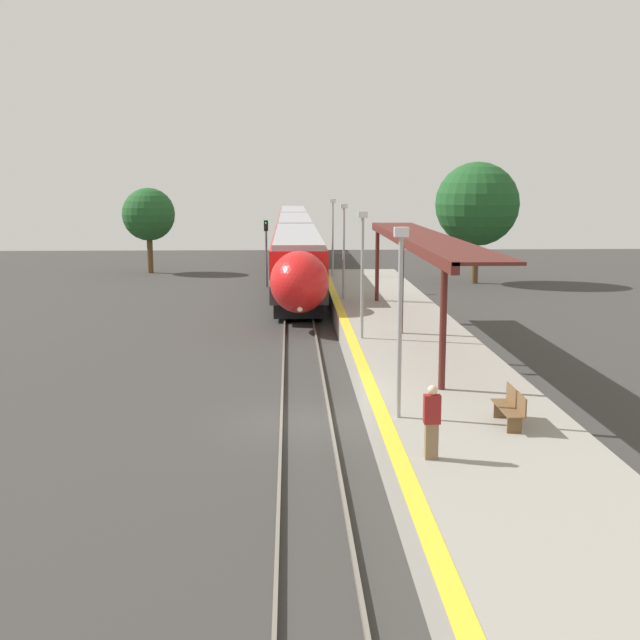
{
  "coord_description": "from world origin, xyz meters",
  "views": [
    {
      "loc": [
        -0.44,
        -22.72,
        7.02
      ],
      "look_at": [
        0.6,
        4.87,
        2.22
      ],
      "focal_mm": 45.0,
      "sensor_mm": 36.0,
      "label": 1
    }
  ],
  "objects": [
    {
      "name": "platform_right",
      "position": [
        4.23,
        0.0,
        0.52
      ],
      "size": [
        5.02,
        64.0,
        1.05
      ],
      "color": "gray",
      "rests_on": "ground_plane"
    },
    {
      "name": "railway_signal",
      "position": [
        -2.01,
        30.99,
        2.71
      ],
      "size": [
        0.28,
        0.28,
        4.44
      ],
      "color": "#59595E",
      "rests_on": "ground_plane"
    },
    {
      "name": "person_waiting",
      "position": [
        2.61,
        -6.11,
        1.89
      ],
      "size": [
        0.36,
        0.22,
        1.65
      ],
      "color": "#7F6647",
      "rests_on": "platform_right"
    },
    {
      "name": "lamppost_farthest",
      "position": [
        2.31,
        28.56,
        3.85
      ],
      "size": [
        0.36,
        0.2,
        4.86
      ],
      "color": "#9E9EA3",
      "rests_on": "platform_right"
    },
    {
      "name": "rail_right",
      "position": [
        0.72,
        0.0,
        0.07
      ],
      "size": [
        0.08,
        90.0,
        0.15
      ],
      "primitive_type": "cube",
      "color": "slate",
      "rests_on": "ground_plane"
    },
    {
      "name": "background_tree_left",
      "position": [
        -11.23,
        39.54,
        4.48
      ],
      "size": [
        4.02,
        4.02,
        6.52
      ],
      "color": "brown",
      "rests_on": "ground_plane"
    },
    {
      "name": "station_canopy",
      "position": [
        4.53,
        8.5,
        4.67
      ],
      "size": [
        2.02,
        20.49,
        3.87
      ],
      "color": "#511E19",
      "rests_on": "platform_right"
    },
    {
      "name": "lamppost_near",
      "position": [
        2.31,
        -2.98,
        3.85
      ],
      "size": [
        0.36,
        0.2,
        4.86
      ],
      "color": "#9E9EA3",
      "rests_on": "platform_right"
    },
    {
      "name": "platform_bench",
      "position": [
        5.01,
        -3.76,
        1.52
      ],
      "size": [
        0.44,
        1.69,
        0.89
      ],
      "color": "brown",
      "rests_on": "platform_right"
    },
    {
      "name": "ground_plane",
      "position": [
        0.0,
        0.0,
        0.0
      ],
      "size": [
        120.0,
        120.0,
        0.0
      ],
      "primitive_type": "plane",
      "color": "#383533"
    },
    {
      "name": "background_tree_right",
      "position": [
        12.41,
        32.21,
        5.45
      ],
      "size": [
        5.73,
        5.73,
        8.33
      ],
      "color": "brown",
      "rests_on": "ground_plane"
    },
    {
      "name": "train",
      "position": [
        0.0,
        45.49,
        2.27
      ],
      "size": [
        2.91,
        65.62,
        3.97
      ],
      "color": "black",
      "rests_on": "ground_plane"
    },
    {
      "name": "lamppost_mid",
      "position": [
        2.31,
        7.53,
        3.85
      ],
      "size": [
        0.36,
        0.2,
        4.86
      ],
      "color": "#9E9EA3",
      "rests_on": "platform_right"
    },
    {
      "name": "rail_left",
      "position": [
        -0.72,
        0.0,
        0.07
      ],
      "size": [
        0.08,
        90.0,
        0.15
      ],
      "primitive_type": "cube",
      "color": "slate",
      "rests_on": "ground_plane"
    },
    {
      "name": "lamppost_far",
      "position": [
        2.31,
        18.04,
        3.85
      ],
      "size": [
        0.36,
        0.2,
        4.86
      ],
      "color": "#9E9EA3",
      "rests_on": "platform_right"
    }
  ]
}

